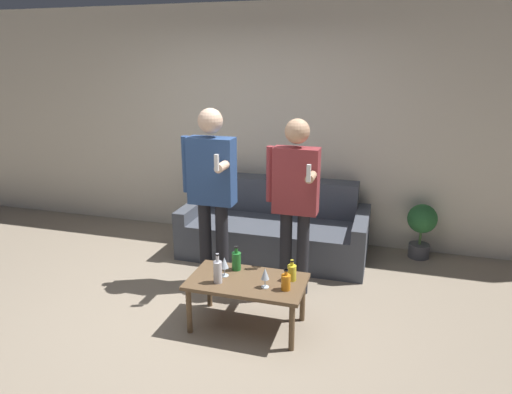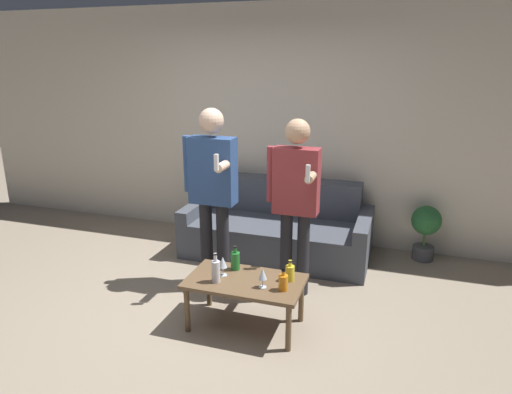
# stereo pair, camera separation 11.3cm
# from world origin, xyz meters

# --- Properties ---
(ground_plane) EXTENTS (16.00, 16.00, 0.00)m
(ground_plane) POSITION_xyz_m (0.00, 0.00, 0.00)
(ground_plane) COLOR gray
(wall_back) EXTENTS (8.00, 0.06, 2.70)m
(wall_back) POSITION_xyz_m (0.00, 2.16, 1.35)
(wall_back) COLOR beige
(wall_back) RESTS_ON ground_plane
(couch) EXTENTS (2.00, 0.93, 0.79)m
(couch) POSITION_xyz_m (0.35, 1.64, 0.28)
(couch) COLOR #474C56
(couch) RESTS_ON ground_plane
(coffee_table) EXTENTS (0.93, 0.52, 0.41)m
(coffee_table) POSITION_xyz_m (0.50, 0.12, 0.36)
(coffee_table) COLOR brown
(coffee_table) RESTS_ON ground_plane
(bottle_orange) EXTENTS (0.07, 0.07, 0.17)m
(bottle_orange) POSITION_xyz_m (0.84, 0.21, 0.48)
(bottle_orange) COLOR yellow
(bottle_orange) RESTS_ON coffee_table
(bottle_green) EXTENTS (0.07, 0.07, 0.17)m
(bottle_green) POSITION_xyz_m (0.83, 0.05, 0.48)
(bottle_green) COLOR orange
(bottle_green) RESTS_ON coffee_table
(bottle_dark) EXTENTS (0.07, 0.07, 0.24)m
(bottle_dark) POSITION_xyz_m (0.29, 0.01, 0.51)
(bottle_dark) COLOR silver
(bottle_dark) RESTS_ON coffee_table
(bottle_yellow) EXTENTS (0.08, 0.08, 0.21)m
(bottle_yellow) POSITION_xyz_m (0.36, 0.27, 0.50)
(bottle_yellow) COLOR #23752D
(bottle_yellow) RESTS_ON coffee_table
(wine_glass_near) EXTENTS (0.07, 0.07, 0.16)m
(wine_glass_near) POSITION_xyz_m (0.30, 0.13, 0.53)
(wine_glass_near) COLOR silver
(wine_glass_near) RESTS_ON coffee_table
(wine_glass_far) EXTENTS (0.06, 0.06, 0.16)m
(wine_glass_far) POSITION_xyz_m (0.67, 0.04, 0.52)
(wine_glass_far) COLOR silver
(wine_glass_far) RESTS_ON coffee_table
(person_standing_left) EXTENTS (0.50, 0.43, 1.68)m
(person_standing_left) POSITION_xyz_m (-0.04, 0.74, 0.99)
(person_standing_left) COLOR #232328
(person_standing_left) RESTS_ON ground_plane
(person_standing_right) EXTENTS (0.47, 0.41, 1.61)m
(person_standing_right) POSITION_xyz_m (0.73, 0.79, 0.96)
(person_standing_right) COLOR #232328
(person_standing_right) RESTS_ON ground_plane
(potted_plant) EXTENTS (0.31, 0.31, 0.60)m
(potted_plant) POSITION_xyz_m (1.90, 1.94, 0.37)
(potted_plant) COLOR #4C4C51
(potted_plant) RESTS_ON ground_plane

